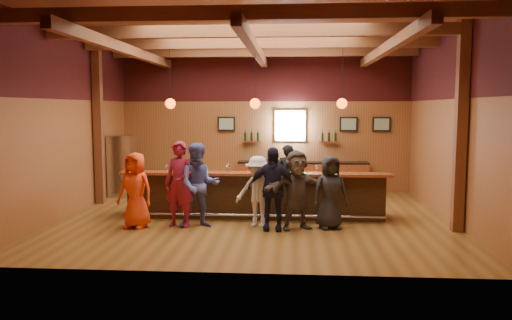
# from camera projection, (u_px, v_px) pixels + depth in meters

# --- Properties ---
(room) EXTENTS (9.04, 9.00, 4.52)m
(room) POSITION_uv_depth(u_px,v_px,m) (255.00, 81.00, 11.58)
(room) COLOR brown
(room) RESTS_ON ground
(bar_counter) EXTENTS (6.30, 1.07, 1.11)m
(bar_counter) POSITION_uv_depth(u_px,v_px,m) (256.00, 195.00, 11.95)
(bar_counter) COLOR black
(bar_counter) RESTS_ON ground
(back_bar_cabinet) EXTENTS (4.00, 0.52, 0.95)m
(back_bar_cabinet) POSITION_uv_depth(u_px,v_px,m) (303.00, 177.00, 15.41)
(back_bar_cabinet) COLOR maroon
(back_bar_cabinet) RESTS_ON ground
(window) EXTENTS (0.95, 0.09, 0.95)m
(window) POSITION_uv_depth(u_px,v_px,m) (290.00, 126.00, 15.50)
(window) COLOR silver
(window) RESTS_ON room
(framed_pictures) EXTENTS (5.35, 0.05, 0.45)m
(framed_pictures) POSITION_uv_depth(u_px,v_px,m) (318.00, 124.00, 15.42)
(framed_pictures) COLOR black
(framed_pictures) RESTS_ON room
(wine_shelves) EXTENTS (3.00, 0.18, 0.30)m
(wine_shelves) POSITION_uv_depth(u_px,v_px,m) (290.00, 140.00, 15.48)
(wine_shelves) COLOR maroon
(wine_shelves) RESTS_ON room
(pendant_lights) EXTENTS (4.24, 0.24, 1.37)m
(pendant_lights) POSITION_uv_depth(u_px,v_px,m) (255.00, 103.00, 11.58)
(pendant_lights) COLOR black
(pendant_lights) RESTS_ON room
(stainless_fridge) EXTENTS (0.70, 0.70, 1.80)m
(stainless_fridge) POSITION_uv_depth(u_px,v_px,m) (123.00, 166.00, 14.64)
(stainless_fridge) COLOR silver
(stainless_fridge) RESTS_ON ground
(customer_orange) EXTENTS (0.91, 0.70, 1.65)m
(customer_orange) POSITION_uv_depth(u_px,v_px,m) (135.00, 190.00, 10.80)
(customer_orange) COLOR #F14116
(customer_orange) RESTS_ON ground
(customer_redvest) EXTENTS (0.77, 0.59, 1.89)m
(customer_redvest) POSITION_uv_depth(u_px,v_px,m) (180.00, 184.00, 10.89)
(customer_redvest) COLOR maroon
(customer_redvest) RESTS_ON ground
(customer_denim) EXTENTS (1.03, 0.88, 1.85)m
(customer_denim) POSITION_uv_depth(u_px,v_px,m) (199.00, 185.00, 10.85)
(customer_denim) COLOR #5157A2
(customer_denim) RESTS_ON ground
(customer_white) EXTENTS (1.11, 0.79, 1.56)m
(customer_white) POSITION_uv_depth(u_px,v_px,m) (258.00, 191.00, 10.93)
(customer_white) COLOR silver
(customer_white) RESTS_ON ground
(customer_navy) EXTENTS (1.06, 0.46, 1.78)m
(customer_navy) POSITION_uv_depth(u_px,v_px,m) (272.00, 189.00, 10.59)
(customer_navy) COLOR black
(customer_navy) RESTS_ON ground
(customer_brown) EXTENTS (1.66, 1.07, 1.71)m
(customer_brown) POSITION_uv_depth(u_px,v_px,m) (297.00, 190.00, 10.67)
(customer_brown) COLOR #544B43
(customer_brown) RESTS_ON ground
(customer_dark) EXTENTS (0.88, 0.69, 1.59)m
(customer_dark) POSITION_uv_depth(u_px,v_px,m) (330.00, 192.00, 10.74)
(customer_dark) COLOR black
(customer_dark) RESTS_ON ground
(bartender) EXTENTS (0.63, 0.44, 1.66)m
(bartender) POSITION_uv_depth(u_px,v_px,m) (287.00, 176.00, 12.94)
(bartender) COLOR black
(bartender) RESTS_ON ground
(ice_bucket) EXTENTS (0.24, 0.24, 0.26)m
(ice_bucket) POSITION_uv_depth(u_px,v_px,m) (257.00, 167.00, 11.55)
(ice_bucket) COLOR olive
(ice_bucket) RESTS_ON bar_counter
(bottle_a) EXTENTS (0.07, 0.07, 0.33)m
(bottle_a) POSITION_uv_depth(u_px,v_px,m) (288.00, 166.00, 11.64)
(bottle_a) COLOR black
(bottle_a) RESTS_ON bar_counter
(bottle_b) EXTENTS (0.08, 0.08, 0.39)m
(bottle_b) POSITION_uv_depth(u_px,v_px,m) (293.00, 166.00, 11.54)
(bottle_b) COLOR black
(bottle_b) RESTS_ON bar_counter
(glass_a) EXTENTS (0.08, 0.08, 0.18)m
(glass_a) POSITION_uv_depth(u_px,v_px,m) (138.00, 166.00, 11.79)
(glass_a) COLOR silver
(glass_a) RESTS_ON bar_counter
(glass_b) EXTENTS (0.08, 0.08, 0.17)m
(glass_b) POSITION_uv_depth(u_px,v_px,m) (167.00, 167.00, 11.63)
(glass_b) COLOR silver
(glass_b) RESTS_ON bar_counter
(glass_c) EXTENTS (0.08, 0.08, 0.19)m
(glass_c) POSITION_uv_depth(u_px,v_px,m) (194.00, 166.00, 11.63)
(glass_c) COLOR silver
(glass_c) RESTS_ON bar_counter
(glass_d) EXTENTS (0.09, 0.09, 0.20)m
(glass_d) POSITION_uv_depth(u_px,v_px,m) (203.00, 166.00, 11.55)
(glass_d) COLOR silver
(glass_d) RESTS_ON bar_counter
(glass_e) EXTENTS (0.09, 0.09, 0.20)m
(glass_e) POSITION_uv_depth(u_px,v_px,m) (228.00, 166.00, 11.68)
(glass_e) COLOR silver
(glass_e) RESTS_ON bar_counter
(glass_f) EXTENTS (0.08, 0.08, 0.18)m
(glass_f) POSITION_uv_depth(u_px,v_px,m) (282.00, 168.00, 11.44)
(glass_f) COLOR silver
(glass_f) RESTS_ON bar_counter
(glass_g) EXTENTS (0.08, 0.08, 0.19)m
(glass_g) POSITION_uv_depth(u_px,v_px,m) (316.00, 167.00, 11.45)
(glass_g) COLOR silver
(glass_g) RESTS_ON bar_counter
(glass_h) EXTENTS (0.08, 0.08, 0.17)m
(glass_h) POSITION_uv_depth(u_px,v_px,m) (338.00, 168.00, 11.42)
(glass_h) COLOR silver
(glass_h) RESTS_ON bar_counter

